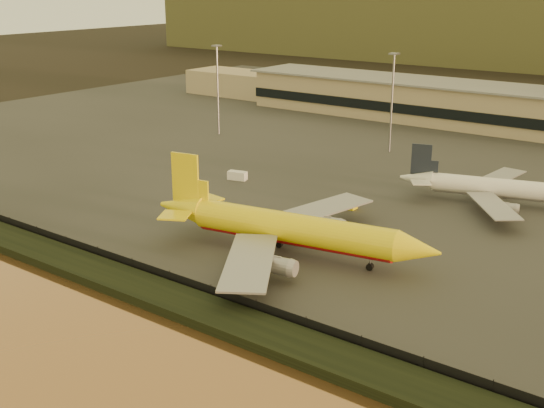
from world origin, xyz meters
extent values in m
plane|color=black|center=(0.00, 0.00, 0.00)|extent=(900.00, 900.00, 0.00)
cube|color=black|center=(0.00, -17.00, 0.70)|extent=(320.00, 7.00, 1.40)
cube|color=#2D2D2D|center=(0.00, 95.00, 0.10)|extent=(320.00, 220.00, 0.20)
cube|color=black|center=(0.00, -13.00, 1.30)|extent=(300.00, 0.05, 2.20)
cube|color=tan|center=(0.00, 125.00, 6.20)|extent=(160.00, 22.00, 12.00)
cube|color=black|center=(0.00, 113.80, 5.20)|extent=(160.00, 0.60, 3.00)
cube|color=gray|center=(0.00, 125.00, 12.50)|extent=(164.00, 24.00, 0.60)
cube|color=tan|center=(-95.00, 129.00, 4.70)|extent=(50.00, 18.00, 9.00)
cylinder|color=slate|center=(-60.00, 70.00, 12.70)|extent=(0.50, 0.50, 25.00)
cube|color=slate|center=(-60.00, 70.00, 25.40)|extent=(2.20, 2.20, 0.40)
cylinder|color=slate|center=(-10.00, 80.00, 12.70)|extent=(0.50, 0.50, 25.00)
cube|color=slate|center=(-10.00, 80.00, 25.40)|extent=(2.20, 2.20, 0.40)
cube|color=brown|center=(-140.00, 340.00, 27.50)|extent=(260.00, 160.00, 55.00)
cylinder|color=yellow|center=(9.99, 7.24, 4.91)|extent=(34.66, 10.81, 4.96)
cylinder|color=#BD0A0D|center=(9.99, 7.24, 4.04)|extent=(33.53, 9.57, 3.87)
cone|color=yellow|center=(30.17, 10.77, 4.91)|extent=(7.43, 6.03, 4.96)
cone|color=yellow|center=(-11.14, 3.53, 5.28)|extent=(9.31, 6.36, 4.96)
cube|color=yellow|center=(-10.20, 3.70, 10.73)|extent=(5.23, 1.30, 8.67)
cube|color=yellow|center=(-10.12, 8.75, 5.65)|extent=(5.38, 5.33, 0.30)
cube|color=yellow|center=(-8.40, -1.02, 5.65)|extent=(6.42, 6.39, 0.30)
cube|color=gray|center=(6.77, 20.08, 4.04)|extent=(11.01, 22.37, 0.30)
cylinder|color=gray|center=(9.67, 17.32, 2.68)|extent=(6.10, 3.67, 2.73)
cube|color=gray|center=(11.33, -5.93, 4.04)|extent=(17.01, 21.73, 0.30)
cylinder|color=gray|center=(13.12, -2.35, 2.68)|extent=(6.10, 3.67, 2.73)
cylinder|color=black|center=(22.90, 9.50, 0.75)|extent=(1.22, 1.04, 1.09)
cylinder|color=slate|center=(22.90, 9.50, 1.32)|extent=(0.19, 0.19, 2.23)
cylinder|color=black|center=(6.85, 4.42, 0.75)|extent=(1.22, 1.04, 1.09)
cylinder|color=slate|center=(6.85, 4.42, 1.32)|extent=(0.19, 0.19, 2.23)
cylinder|color=black|center=(6.08, 8.82, 0.75)|extent=(1.22, 1.04, 1.09)
cylinder|color=slate|center=(6.08, 8.82, 1.32)|extent=(0.19, 0.19, 2.23)
cylinder|color=white|center=(28.01, 53.55, 3.71)|extent=(26.60, 11.00, 3.70)
cylinder|color=gray|center=(28.01, 53.55, 3.07)|extent=(25.67, 10.01, 2.88)
cone|color=white|center=(12.02, 48.90, 3.99)|extent=(7.43, 5.41, 3.70)
cube|color=#1B2131|center=(12.73, 49.11, 8.06)|extent=(3.99, 1.42, 6.47)
cube|color=white|center=(12.41, 52.86, 4.27)|extent=(3.81, 3.63, 0.22)
cube|color=white|center=(14.48, 45.76, 4.27)|extent=(5.03, 4.99, 0.22)
cube|color=gray|center=(24.45, 63.11, 3.07)|extent=(6.82, 17.08, 0.22)
cylinder|color=gray|center=(26.92, 61.23, 2.05)|extent=(4.83, 3.19, 2.03)
cube|color=gray|center=(30.14, 43.58, 3.07)|extent=(14.37, 16.28, 0.22)
cylinder|color=gray|center=(31.22, 46.49, 2.05)|extent=(4.83, 3.19, 2.03)
cylinder|color=black|center=(25.81, 51.18, 0.61)|extent=(0.96, 0.85, 0.81)
cylinder|color=slate|center=(25.81, 51.18, 1.03)|extent=(0.19, 0.19, 1.66)
cylinder|color=black|center=(24.88, 54.38, 0.61)|extent=(0.96, 0.85, 0.81)
cylinder|color=slate|center=(24.88, 54.38, 1.03)|extent=(0.19, 0.19, 1.66)
cube|color=yellow|center=(4.31, 33.55, 1.19)|extent=(4.40, 2.00, 1.98)
cube|color=white|center=(-25.45, 36.25, 1.16)|extent=(4.57, 2.83, 1.91)
camera|label=1|loc=(68.39, -77.65, 43.06)|focal=45.00mm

